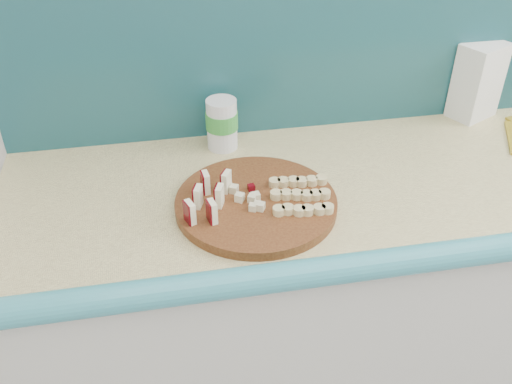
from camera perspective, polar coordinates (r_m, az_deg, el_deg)
The scene contains 8 objects.
kitchen_counter at distance 1.78m, azimuth 16.08°, elevation -10.12°, with size 2.20×0.63×0.91m.
backsplash at distance 1.62m, azimuth 16.00°, elevation 15.20°, with size 2.20×0.02×0.50m, color teal.
cutting_board at distance 1.28m, azimuth -0.00°, elevation -1.14°, with size 0.36×0.36×0.02m, color #411D0D.
apple_wedges at distance 1.25m, azimuth -4.79°, elevation -0.45°, with size 0.11×0.14×0.05m.
apple_chunks at distance 1.27m, azimuth -1.04°, elevation -0.44°, with size 0.05×0.05×0.02m.
banana_slices at distance 1.28m, azimuth 4.49°, elevation -0.29°, with size 0.15×0.15×0.02m.
flour_bag at distance 1.74m, azimuth 21.29°, elevation 10.33°, with size 0.12×0.09×0.21m, color white.
canister at distance 1.48m, azimuth -3.43°, elevation 6.90°, with size 0.08×0.08×0.14m.
Camera 1 is at (-0.59, 0.42, 1.68)m, focal length 40.00 mm.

